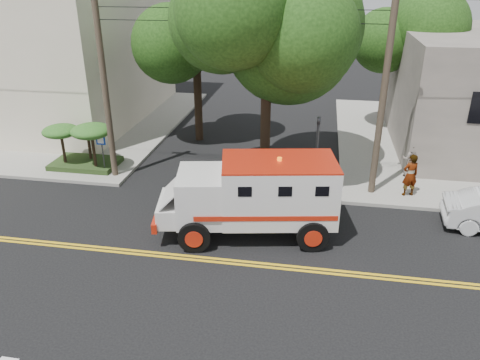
# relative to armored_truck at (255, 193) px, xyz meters

# --- Properties ---
(ground) EXTENTS (100.00, 100.00, 0.00)m
(ground) POSITION_rel_armored_truck_xyz_m (-1.70, -2.01, -1.69)
(ground) COLOR black
(ground) RESTS_ON ground
(sidewalk_nw) EXTENTS (17.00, 17.00, 0.15)m
(sidewalk_nw) POSITION_rel_armored_truck_xyz_m (-15.20, 11.49, -1.61)
(sidewalk_nw) COLOR gray
(sidewalk_nw) RESTS_ON ground
(building_left) EXTENTS (16.00, 14.00, 10.00)m
(building_left) POSITION_rel_armored_truck_xyz_m (-17.20, 12.99, 3.46)
(building_left) COLOR beige
(building_left) RESTS_ON sidewalk_nw
(utility_pole_left) EXTENTS (0.28, 0.28, 9.00)m
(utility_pole_left) POSITION_rel_armored_truck_xyz_m (-7.30, 3.99, 2.81)
(utility_pole_left) COLOR #382D23
(utility_pole_left) RESTS_ON ground
(utility_pole_right) EXTENTS (0.28, 0.28, 9.00)m
(utility_pole_right) POSITION_rel_armored_truck_xyz_m (4.60, 4.19, 2.81)
(utility_pole_right) COLOR #382D23
(utility_pole_right) RESTS_ON ground
(tree_main) EXTENTS (6.08, 5.70, 9.85)m
(tree_main) POSITION_rel_armored_truck_xyz_m (0.23, 4.20, 5.51)
(tree_main) COLOR black
(tree_main) RESTS_ON ground
(tree_left) EXTENTS (4.48, 4.20, 7.70)m
(tree_left) POSITION_rel_armored_truck_xyz_m (-4.38, 9.78, 4.04)
(tree_left) COLOR black
(tree_left) RESTS_ON ground
(tree_right) EXTENTS (4.80, 4.50, 8.20)m
(tree_right) POSITION_rel_armored_truck_xyz_m (7.14, 13.76, 4.40)
(tree_right) COLOR black
(tree_right) RESTS_ON ground
(traffic_signal) EXTENTS (0.15, 0.18, 3.60)m
(traffic_signal) POSITION_rel_armored_truck_xyz_m (2.10, 3.59, 0.54)
(traffic_signal) COLOR #3F3F42
(traffic_signal) RESTS_ON ground
(accessibility_sign) EXTENTS (0.45, 0.10, 2.02)m
(accessibility_sign) POSITION_rel_armored_truck_xyz_m (-7.90, 4.16, -0.32)
(accessibility_sign) COLOR #3F3F42
(accessibility_sign) RESTS_ON ground
(palm_planter) EXTENTS (3.52, 2.63, 2.36)m
(palm_planter) POSITION_rel_armored_truck_xyz_m (-9.14, 4.61, -0.04)
(palm_planter) COLOR #1E3314
(palm_planter) RESTS_ON sidewalk_nw
(armored_truck) EXTENTS (6.84, 3.58, 2.97)m
(armored_truck) POSITION_rel_armored_truck_xyz_m (0.00, 0.00, 0.00)
(armored_truck) COLOR silver
(armored_truck) RESTS_ON ground
(pedestrian_a) EXTENTS (0.80, 0.65, 1.89)m
(pedestrian_a) POSITION_rel_armored_truck_xyz_m (6.11, 4.09, -0.59)
(pedestrian_a) COLOR gray
(pedestrian_a) RESTS_ON sidewalk_ne
(pedestrian_b) EXTENTS (0.89, 0.72, 1.72)m
(pedestrian_b) POSITION_rel_armored_truck_xyz_m (6.46, 6.19, -0.68)
(pedestrian_b) COLOR gray
(pedestrian_b) RESTS_ON sidewalk_ne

